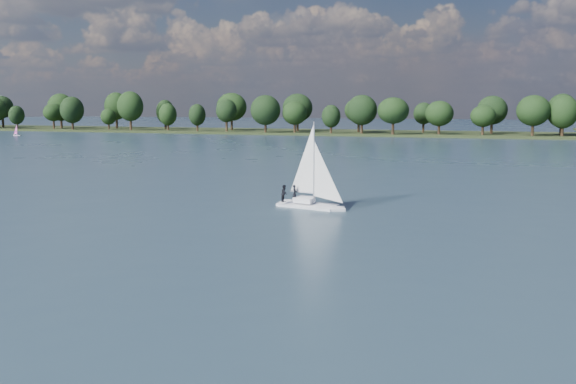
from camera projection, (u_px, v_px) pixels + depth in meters
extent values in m
plane|color=#233342|center=(395.00, 162.00, 124.26)|extent=(700.00, 700.00, 0.00)
cube|color=black|center=(442.00, 135.00, 229.83)|extent=(660.00, 40.00, 1.50)
cube|color=white|center=(308.00, 208.00, 69.60)|extent=(7.70, 3.91, 0.87)
cube|color=white|center=(309.00, 200.00, 69.48)|extent=(2.45, 1.83, 0.55)
cylinder|color=silver|center=(309.00, 162.00, 68.92)|extent=(0.13, 0.13, 8.73)
imported|color=black|center=(295.00, 193.00, 70.13)|extent=(0.47, 0.70, 1.88)
imported|color=black|center=(284.00, 193.00, 70.05)|extent=(0.75, 0.95, 1.88)
cube|color=silver|center=(17.00, 136.00, 225.60)|extent=(2.72, 1.30, 0.42)
cylinder|color=silver|center=(17.00, 129.00, 225.31)|extent=(0.08, 0.08, 3.76)
cube|color=#525557|center=(34.00, 131.00, 262.53)|extent=(4.06, 2.12, 0.50)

